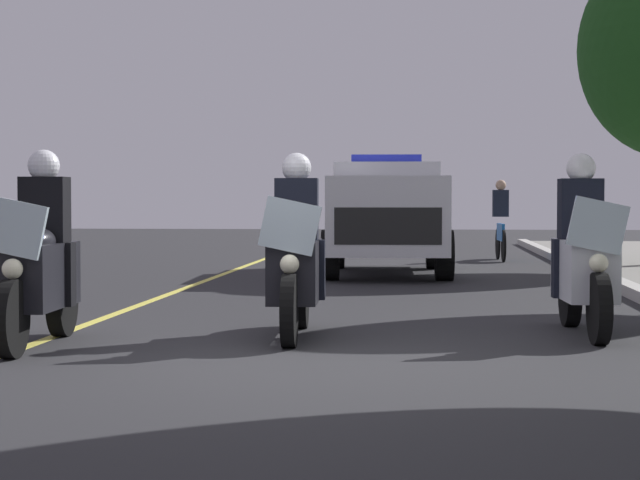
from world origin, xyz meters
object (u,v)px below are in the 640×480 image
at_px(police_motorcycle_trailing, 584,261).
at_px(cyclist_background, 501,220).
at_px(police_suv, 386,212).
at_px(police_motorcycle_lead_right, 295,262).
at_px(police_motorcycle_lead_left, 39,266).

xyz_separation_m(police_motorcycle_trailing, cyclist_background, (-13.15, 0.07, 0.14)).
height_order(police_motorcycle_trailing, police_suv, police_suv).
bearing_deg(police_motorcycle_trailing, police_suv, -166.00).
bearing_deg(cyclist_background, police_motorcycle_trailing, -0.30).
distance_m(police_motorcycle_trailing, cyclist_background, 13.15).
height_order(police_motorcycle_lead_right, police_motorcycle_trailing, same).
distance_m(police_motorcycle_lead_left, cyclist_background, 15.27).
height_order(police_motorcycle_lead_left, police_motorcycle_lead_right, same).
relative_size(police_motorcycle_lead_left, police_motorcycle_lead_right, 1.00).
relative_size(police_motorcycle_trailing, cyclist_background, 1.22).
distance_m(police_motorcycle_lead_left, police_motorcycle_lead_right, 2.32).
relative_size(police_motorcycle_lead_right, police_suv, 0.43).
xyz_separation_m(police_motorcycle_lead_left, police_suv, (-9.99, 2.67, 0.37)).
xyz_separation_m(police_motorcycle_lead_left, police_motorcycle_lead_right, (-0.88, 2.14, 0.00)).
bearing_deg(cyclist_background, police_motorcycle_lead_left, -18.73).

